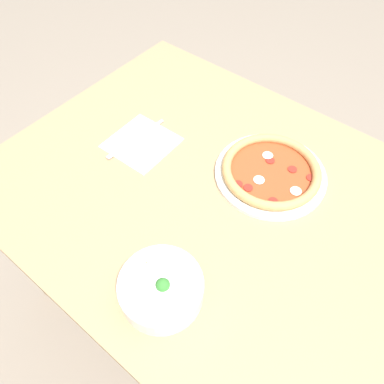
{
  "coord_description": "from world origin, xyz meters",
  "views": [
    {
      "loc": [
        -0.33,
        0.53,
        1.56
      ],
      "look_at": [
        0.05,
        0.05,
        0.76
      ],
      "focal_mm": 35.0,
      "sensor_mm": 36.0,
      "label": 1
    }
  ],
  "objects_px": {
    "pizza": "(271,172)",
    "fork": "(149,146)",
    "bowl": "(161,288)",
    "knife": "(138,137)"
  },
  "relations": [
    {
      "from": "bowl",
      "to": "fork",
      "type": "relative_size",
      "value": 1.06
    },
    {
      "from": "bowl",
      "to": "knife",
      "type": "height_order",
      "value": "bowl"
    },
    {
      "from": "fork",
      "to": "bowl",
      "type": "bearing_deg",
      "value": 51.2
    },
    {
      "from": "pizza",
      "to": "fork",
      "type": "bearing_deg",
      "value": 21.07
    },
    {
      "from": "pizza",
      "to": "knife",
      "type": "height_order",
      "value": "pizza"
    },
    {
      "from": "fork",
      "to": "pizza",
      "type": "bearing_deg",
      "value": 115.57
    },
    {
      "from": "pizza",
      "to": "knife",
      "type": "xyz_separation_m",
      "value": [
        0.4,
        0.13,
        -0.01
      ]
    },
    {
      "from": "bowl",
      "to": "fork",
      "type": "bearing_deg",
      "value": -43.31
    },
    {
      "from": "bowl",
      "to": "fork",
      "type": "xyz_separation_m",
      "value": [
        0.34,
        -0.32,
        -0.03
      ]
    },
    {
      "from": "fork",
      "to": "knife",
      "type": "xyz_separation_m",
      "value": [
        0.05,
        -0.01,
        -0.0
      ]
    }
  ]
}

